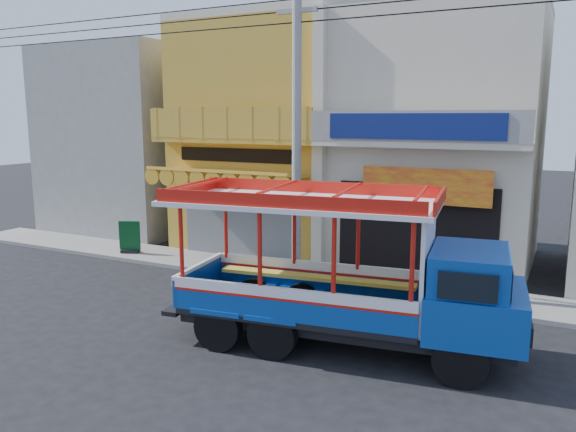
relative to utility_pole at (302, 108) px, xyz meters
The scene contains 11 objects.
ground 6.08m from the utility_pole, 75.53° to the right, with size 90.00×90.00×0.00m, color black.
sidewalk 5.09m from the utility_pole, 39.41° to the left, with size 30.00×2.00×0.12m, color slate.
shophouse_left 5.70m from the utility_pole, 124.03° to the left, with size 6.00×7.50×8.24m.
shophouse_right 5.54m from the utility_pole, 58.56° to the left, with size 6.00×6.75×8.24m.
party_pilaster 1.87m from the utility_pole, 95.46° to the left, with size 0.35×0.30×8.00m, color beige.
filler_building_left 11.25m from the utility_pole, 155.15° to the left, with size 6.00×6.00×7.60m, color gray.
utility_pole is the anchor object (origin of this frame).
songthaew_truck 5.92m from the utility_pole, 48.51° to the right, with size 7.47×3.23×3.38m.
green_sign 8.13m from the utility_pole, behind, with size 0.71×0.54×1.12m.
potted_plant_a 5.99m from the utility_pole, 15.36° to the left, with size 1.01×0.88×1.13m, color #224C15.
potted_plant_c 5.94m from the utility_pole, 13.10° to the left, with size 0.53×0.53×0.94m, color #224C15.
Camera 1 is at (5.86, -10.86, 4.82)m, focal length 35.00 mm.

